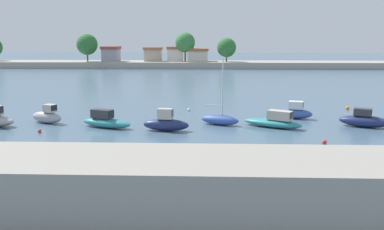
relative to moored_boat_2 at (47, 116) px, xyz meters
name	(u,v)px	position (x,y,z in m)	size (l,w,h in m)	color
ground_plane	(30,156)	(2.99, -11.19, -0.64)	(400.00, 400.00, 0.00)	#476075
moored_boat_2	(47,116)	(0.00, 0.00, 0.00)	(3.60, 2.56, 1.76)	#9E9EA3
moored_boat_3	(106,121)	(5.86, -1.78, -0.08)	(5.02, 3.13, 1.58)	teal
moored_boat_4	(166,123)	(11.25, -2.92, 0.00)	(4.01, 1.62, 1.89)	navy
moored_boat_5	(220,119)	(15.85, -0.19, -0.15)	(3.74, 2.50, 5.92)	#3856A8
moored_boat_6	(274,121)	(20.56, -1.14, -0.10)	(5.36, 3.94, 1.53)	teal
moored_boat_7	(295,112)	(23.18, 3.17, -0.01)	(3.63, 2.19, 1.69)	#3856A8
moored_boat_8	(364,120)	(28.52, -0.65, -0.04)	(4.52, 3.05, 1.63)	navy
mooring_buoy_0	(324,142)	(23.40, -7.09, -0.47)	(0.34, 0.34, 0.34)	red
mooring_buoy_1	(40,131)	(0.89, -4.12, -0.48)	(0.31, 0.31, 0.31)	red
mooring_buoy_2	(189,110)	(12.72, 7.03, -0.48)	(0.31, 0.31, 0.31)	white
mooring_buoy_3	(348,108)	(29.97, 8.65, -0.44)	(0.40, 0.40, 0.40)	orange
mooring_buoy_4	(169,118)	(11.07, 1.88, -0.42)	(0.43, 0.43, 0.43)	yellow
distant_shoreline	(146,59)	(-1.72, 73.84, 1.52)	(122.15, 11.10, 9.05)	#9E998C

